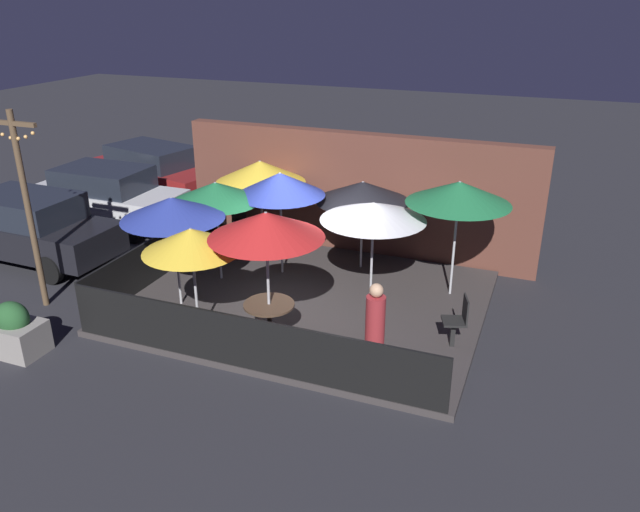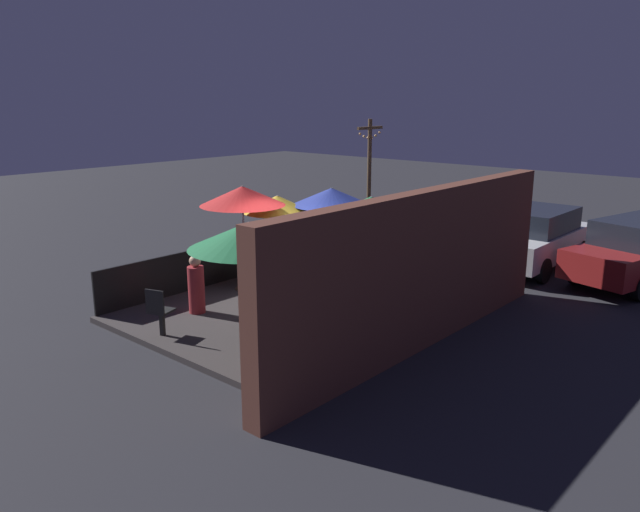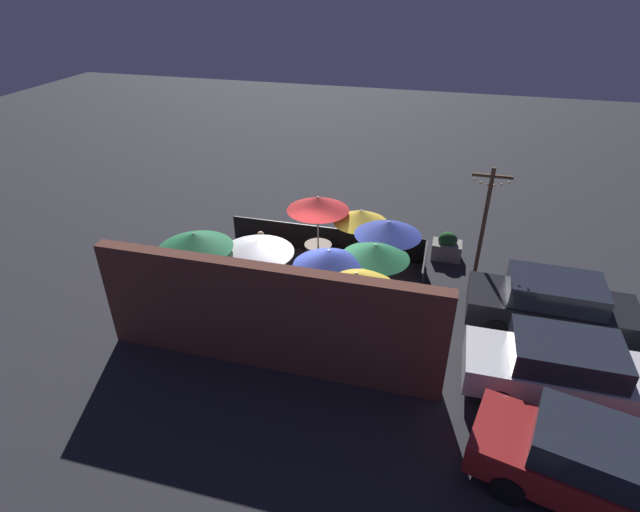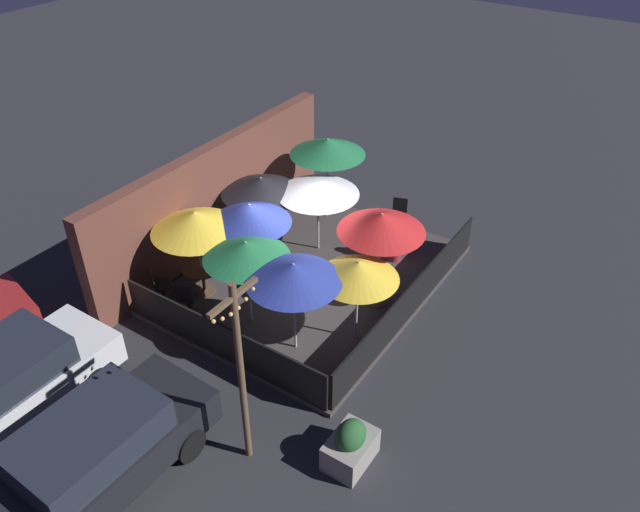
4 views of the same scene
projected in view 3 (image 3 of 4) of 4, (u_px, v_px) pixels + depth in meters
The scene contains 25 objects.
ground_plane at pixel (303, 298), 15.14m from camera, with size 60.00×60.00×0.00m, color #26262B.
patio_deck at pixel (303, 296), 15.11m from camera, with size 6.93×5.54×0.12m.
building_wall at pixel (266, 318), 11.90m from camera, with size 8.53×0.36×2.93m.
fence_front at pixel (325, 239), 17.11m from camera, with size 6.73×0.05×0.95m.
fence_side_left at pixel (419, 299), 14.08m from camera, with size 0.05×5.34×0.95m.
patio_umbrella_0 at pixel (318, 203), 15.48m from camera, with size 1.96×1.96×2.44m.
patio_umbrella_1 at pixel (356, 281), 12.09m from camera, with size 2.07×2.07×2.24m.
patio_umbrella_2 at pixel (261, 276), 12.70m from camera, with size 2.07×2.07×2.00m.
patio_umbrella_3 at pixel (388, 228), 14.49m from camera, with size 1.97×1.97×2.22m.
patio_umbrella_4 at pixel (195, 241), 13.49m from camera, with size 2.06×2.06×2.40m.
patio_umbrella_5 at pixel (375, 251), 13.43m from camera, with size 1.88×1.88×2.16m.
patio_umbrella_6 at pixel (361, 216), 15.56m from camera, with size 1.72×1.72×2.05m.
patio_umbrella_7 at pixel (257, 247), 13.92m from camera, with size 2.09×2.09×2.00m.
patio_umbrella_8 at pixel (329, 258), 12.99m from camera, with size 1.91×1.91×2.27m.
dining_table_0 at pixel (318, 249), 16.30m from camera, with size 0.89×0.89×0.76m.
dining_table_1 at pixel (354, 327), 12.81m from camera, with size 0.95×0.95×0.72m.
patio_chair_0 at pixel (384, 349), 12.17m from camera, with size 0.55×0.55×0.96m.
patio_chair_1 at pixel (217, 254), 16.14m from camera, with size 0.51×0.51×0.95m.
patio_chair_2 at pixel (389, 327), 12.92m from camera, with size 0.52×0.52×0.94m.
patron_0 at pixel (262, 250), 16.31m from camera, with size 0.48×0.48×1.24m.
planter_box at pixel (447, 247), 17.01m from camera, with size 0.98×0.69×0.98m.
light_post at pixel (484, 224), 14.57m from camera, with size 1.10×0.12×3.93m.
parked_car_0 at pixel (551, 304), 13.43m from camera, with size 4.39×1.88×1.62m.
parked_car_1 at pixel (562, 369), 11.28m from camera, with size 4.26×1.80×1.62m.
parked_car_2 at pixel (602, 469), 9.04m from camera, with size 4.85×2.72×1.62m.
Camera 3 is at (-3.68, 11.86, 8.76)m, focal length 28.00 mm.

